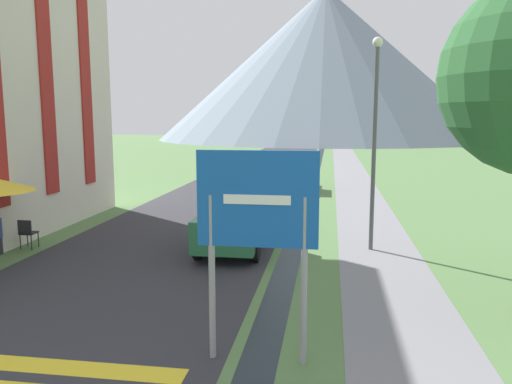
{
  "coord_description": "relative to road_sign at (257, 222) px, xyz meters",
  "views": [
    {
      "loc": [
        2.22,
        -2.74,
        3.69
      ],
      "look_at": [
        0.31,
        10.0,
        1.76
      ],
      "focal_mm": 35.0,
      "sensor_mm": 36.0,
      "label": 1
    }
  ],
  "objects": [
    {
      "name": "ground_plane",
      "position": [
        -1.17,
        15.65,
        -2.17
      ],
      "size": [
        160.0,
        160.0,
        0.0
      ],
      "primitive_type": "plane",
      "color": "#517542"
    },
    {
      "name": "road",
      "position": [
        -3.67,
        25.65,
        -2.16
      ],
      "size": [
        6.4,
        60.0,
        0.01
      ],
      "color": "#2D2D33",
      "rests_on": "ground_plane"
    },
    {
      "name": "footpath",
      "position": [
        2.43,
        25.65,
        -2.16
      ],
      "size": [
        2.2,
        60.0,
        0.01
      ],
      "color": "slate",
      "rests_on": "ground_plane"
    },
    {
      "name": "drainage_channel",
      "position": [
        0.03,
        25.65,
        -2.16
      ],
      "size": [
        0.6,
        60.0,
        0.0
      ],
      "color": "black",
      "rests_on": "ground_plane"
    },
    {
      "name": "mountain_distant",
      "position": [
        -0.3,
        80.45,
        10.36
      ],
      "size": [
        56.05,
        56.05,
        25.05
      ],
      "color": "gray",
      "rests_on": "ground_plane"
    },
    {
      "name": "road_sign",
      "position": [
        0.0,
        0.0,
        0.0
      ],
      "size": [
        1.8,
        0.11,
        3.23
      ],
      "color": "gray",
      "rests_on": "ground_plane"
    },
    {
      "name": "parked_car_near",
      "position": [
        -1.57,
        6.41,
        -1.26
      ],
      "size": [
        1.71,
        3.93,
        1.82
      ],
      "color": "#28663D",
      "rests_on": "ground_plane"
    },
    {
      "name": "parked_car_far",
      "position": [
        -1.36,
        18.71,
        -1.26
      ],
      "size": [
        1.88,
        4.17,
        1.82
      ],
      "color": "#B2B2B7",
      "rests_on": "ground_plane"
    },
    {
      "name": "cafe_chair_far_left",
      "position": [
        -7.38,
        5.52,
        -1.65
      ],
      "size": [
        0.4,
        0.4,
        0.85
      ],
      "rotation": [
        0.0,
        0.0,
        0.39
      ],
      "color": "#232328",
      "rests_on": "ground_plane"
    },
    {
      "name": "streetlamp",
      "position": [
        2.22,
        6.93,
        1.23
      ],
      "size": [
        0.28,
        0.28,
        5.81
      ],
      "color": "#515156",
      "rests_on": "ground_plane"
    }
  ]
}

